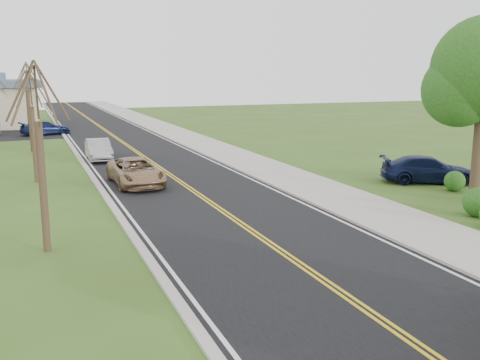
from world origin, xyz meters
TOP-DOWN VIEW (x-y plane):
  - ground at (0.00, 0.00)m, footprint 160.00×160.00m
  - road at (0.00, 40.00)m, footprint 8.00×120.00m
  - curb_right at (4.15, 40.00)m, footprint 0.30×120.00m
  - sidewalk_right at (5.90, 40.00)m, footprint 3.20×120.00m
  - curb_left at (-4.15, 40.00)m, footprint 0.30×120.00m
  - bare_tree_a at (-7.00, 10.00)m, footprint 1.93×2.26m
  - bare_tree_b at (-7.00, 22.00)m, footprint 1.83×2.14m
  - bare_tree_c at (-7.00, 34.00)m, footprint 2.04×2.39m
  - bare_tree_d at (-7.00, 46.00)m, footprint 1.88×2.20m
  - suv_champagne at (-2.28, 19.30)m, footprint 2.46×5.00m
  - sedan_silver at (-3.00, 28.13)m, footprint 1.55×4.19m
  - pickup_navy at (12.02, 14.18)m, footprint 5.13×3.86m
  - lot_car_navy at (-5.65, 44.54)m, footprint 4.76×2.83m

SIDE VIEW (x-z plane):
  - ground at x=0.00m, z-range 0.00..0.00m
  - road at x=0.00m, z-range 0.00..0.01m
  - sidewalk_right at x=5.90m, z-range 0.00..0.10m
  - curb_left at x=-4.15m, z-range 0.00..0.10m
  - curb_right at x=4.15m, z-range 0.00..0.12m
  - lot_car_navy at x=-5.65m, z-range 0.00..1.29m
  - suv_champagne at x=-2.28m, z-range 0.00..1.37m
  - sedan_silver at x=-3.00m, z-range 0.00..1.37m
  - pickup_navy at x=12.02m, z-range 0.00..1.38m
  - bare_tree_b at x=-7.00m, z-range -0.39..5.34m
  - bare_tree_d at x=-7.00m, z-range -0.40..5.50m
  - bare_tree_a at x=-7.00m, z-range -0.41..5.66m
  - bare_tree_c at x=-7.00m, z-range -0.44..5.99m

